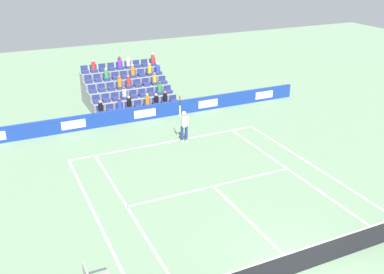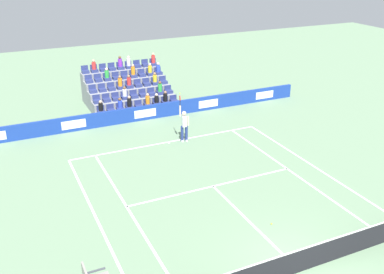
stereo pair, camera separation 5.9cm
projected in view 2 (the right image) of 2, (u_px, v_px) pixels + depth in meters
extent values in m
plane|color=gray|center=(300.00, 272.00, 15.03)|extent=(80.00, 80.00, 0.00)
cube|color=white|center=(168.00, 142.00, 24.93)|extent=(10.97, 0.10, 0.01)
cube|color=white|center=(213.00, 186.00, 20.36)|extent=(8.23, 0.10, 0.01)
cube|color=white|center=(250.00, 222.00, 17.69)|extent=(0.10, 6.40, 0.01)
cube|color=white|center=(130.00, 212.00, 18.38)|extent=(0.10, 11.89, 0.01)
cube|color=white|center=(293.00, 173.00, 21.57)|extent=(0.10, 11.89, 0.01)
cube|color=white|center=(97.00, 220.00, 17.85)|extent=(0.10, 11.89, 0.01)
cube|color=white|center=(315.00, 167.00, 22.10)|extent=(0.10, 11.89, 0.01)
cube|color=white|center=(169.00, 143.00, 24.84)|extent=(0.10, 0.20, 0.01)
cube|color=#193899|center=(145.00, 113.00, 27.97)|extent=(22.21, 0.20, 0.91)
cube|color=white|center=(265.00, 95.00, 31.32)|extent=(1.42, 0.01, 0.51)
cube|color=white|center=(208.00, 104.00, 29.60)|extent=(1.42, 0.01, 0.51)
cube|color=white|center=(145.00, 113.00, 27.88)|extent=(1.42, 0.01, 0.51)
cube|color=white|center=(74.00, 124.00, 26.16)|extent=(1.42, 0.01, 0.51)
cube|color=black|center=(302.00, 261.00, 14.85)|extent=(11.77, 0.02, 0.92)
cube|color=white|center=(303.00, 249.00, 14.66)|extent=(11.77, 0.04, 0.04)
cylinder|color=navy|center=(186.00, 133.00, 24.93)|extent=(0.16, 0.16, 0.90)
cylinder|color=navy|center=(182.00, 134.00, 24.89)|extent=(0.16, 0.16, 0.90)
cube|color=white|center=(186.00, 140.00, 25.09)|extent=(0.18, 0.28, 0.08)
cube|color=white|center=(182.00, 140.00, 25.05)|extent=(0.18, 0.28, 0.08)
cube|color=white|center=(184.00, 121.00, 24.61)|extent=(0.30, 0.40, 0.60)
sphere|color=beige|center=(184.00, 113.00, 24.43)|extent=(0.24, 0.24, 0.24)
cylinder|color=beige|center=(180.00, 111.00, 24.33)|extent=(0.09, 0.09, 0.62)
cylinder|color=beige|center=(188.00, 121.00, 24.60)|extent=(0.09, 0.09, 0.56)
cylinder|color=black|center=(180.00, 103.00, 24.16)|extent=(0.04, 0.04, 0.28)
torus|color=red|center=(180.00, 98.00, 24.05)|extent=(0.11, 0.31, 0.31)
sphere|color=#D1E533|center=(180.00, 93.00, 23.93)|extent=(0.07, 0.07, 0.07)
cube|color=#474C54|center=(95.00, 271.00, 12.19)|extent=(0.56, 0.05, 0.04)
cube|color=gray|center=(139.00, 111.00, 28.96)|extent=(5.58, 0.95, 0.42)
cube|color=navy|center=(174.00, 102.00, 29.80)|extent=(0.48, 0.44, 0.20)
cube|color=navy|center=(173.00, 97.00, 29.87)|extent=(0.48, 0.04, 0.30)
cube|color=navy|center=(166.00, 103.00, 29.56)|extent=(0.48, 0.44, 0.20)
cube|color=navy|center=(165.00, 98.00, 29.63)|extent=(0.48, 0.04, 0.30)
cube|color=navy|center=(157.00, 104.00, 29.32)|extent=(0.48, 0.44, 0.20)
cube|color=navy|center=(156.00, 100.00, 29.38)|extent=(0.48, 0.04, 0.30)
cube|color=navy|center=(148.00, 105.00, 29.08)|extent=(0.48, 0.44, 0.20)
cube|color=navy|center=(147.00, 101.00, 29.14)|extent=(0.48, 0.04, 0.30)
cube|color=navy|center=(139.00, 107.00, 28.84)|extent=(0.48, 0.44, 0.20)
cube|color=navy|center=(138.00, 102.00, 28.90)|extent=(0.48, 0.04, 0.30)
cube|color=navy|center=(130.00, 108.00, 28.60)|extent=(0.48, 0.44, 0.20)
cube|color=navy|center=(129.00, 103.00, 28.66)|extent=(0.48, 0.04, 0.30)
cube|color=navy|center=(121.00, 109.00, 28.36)|extent=(0.48, 0.44, 0.20)
cube|color=navy|center=(119.00, 105.00, 28.42)|extent=(0.48, 0.04, 0.30)
cube|color=navy|center=(111.00, 111.00, 28.12)|extent=(0.48, 0.44, 0.20)
cube|color=navy|center=(110.00, 106.00, 28.18)|extent=(0.48, 0.04, 0.30)
cube|color=navy|center=(101.00, 112.00, 27.88)|extent=(0.48, 0.44, 0.20)
cube|color=navy|center=(100.00, 108.00, 27.94)|extent=(0.48, 0.04, 0.30)
cube|color=gray|center=(135.00, 104.00, 29.67)|extent=(5.58, 0.95, 0.84)
cube|color=navy|center=(169.00, 92.00, 30.42)|extent=(0.48, 0.44, 0.20)
cube|color=navy|center=(168.00, 87.00, 30.49)|extent=(0.48, 0.04, 0.30)
cube|color=navy|center=(160.00, 93.00, 30.18)|extent=(0.48, 0.44, 0.20)
cube|color=navy|center=(159.00, 88.00, 30.25)|extent=(0.48, 0.04, 0.30)
cube|color=navy|center=(152.00, 94.00, 29.94)|extent=(0.48, 0.44, 0.20)
cube|color=navy|center=(151.00, 90.00, 30.01)|extent=(0.48, 0.04, 0.30)
cube|color=navy|center=(143.00, 95.00, 29.70)|extent=(0.48, 0.44, 0.20)
cube|color=navy|center=(142.00, 91.00, 29.77)|extent=(0.48, 0.04, 0.30)
cube|color=navy|center=(134.00, 96.00, 29.46)|extent=(0.48, 0.44, 0.20)
cube|color=navy|center=(133.00, 92.00, 29.53)|extent=(0.48, 0.04, 0.30)
cube|color=navy|center=(125.00, 98.00, 29.22)|extent=(0.48, 0.44, 0.20)
cube|color=navy|center=(124.00, 93.00, 29.29)|extent=(0.48, 0.04, 0.30)
cube|color=navy|center=(116.00, 99.00, 28.98)|extent=(0.48, 0.44, 0.20)
cube|color=navy|center=(115.00, 94.00, 29.05)|extent=(0.48, 0.04, 0.30)
cube|color=navy|center=(107.00, 100.00, 28.74)|extent=(0.48, 0.44, 0.20)
cube|color=navy|center=(106.00, 96.00, 28.81)|extent=(0.48, 0.04, 0.30)
cube|color=navy|center=(97.00, 101.00, 28.50)|extent=(0.48, 0.44, 0.20)
cube|color=navy|center=(96.00, 97.00, 28.57)|extent=(0.48, 0.04, 0.30)
cube|color=gray|center=(130.00, 97.00, 30.38)|extent=(5.58, 0.95, 1.26)
cube|color=navy|center=(164.00, 82.00, 31.05)|extent=(0.48, 0.44, 0.20)
cube|color=navy|center=(162.00, 78.00, 31.11)|extent=(0.48, 0.04, 0.30)
cube|color=navy|center=(155.00, 83.00, 30.81)|extent=(0.48, 0.44, 0.20)
cube|color=navy|center=(154.00, 79.00, 30.87)|extent=(0.48, 0.04, 0.30)
cube|color=navy|center=(147.00, 84.00, 30.57)|extent=(0.48, 0.44, 0.20)
cube|color=navy|center=(146.00, 80.00, 30.63)|extent=(0.48, 0.04, 0.30)
cube|color=navy|center=(138.00, 85.00, 30.33)|extent=(0.48, 0.44, 0.20)
cube|color=navy|center=(137.00, 81.00, 30.39)|extent=(0.48, 0.04, 0.30)
cube|color=navy|center=(129.00, 87.00, 30.09)|extent=(0.48, 0.44, 0.20)
cube|color=navy|center=(128.00, 82.00, 30.15)|extent=(0.48, 0.04, 0.30)
cube|color=navy|center=(121.00, 88.00, 29.85)|extent=(0.48, 0.44, 0.20)
cube|color=navy|center=(120.00, 83.00, 29.91)|extent=(0.48, 0.04, 0.30)
cube|color=navy|center=(112.00, 89.00, 29.61)|extent=(0.48, 0.44, 0.20)
cube|color=navy|center=(111.00, 84.00, 29.67)|extent=(0.48, 0.04, 0.30)
cube|color=navy|center=(102.00, 90.00, 29.37)|extent=(0.48, 0.44, 0.20)
cube|color=navy|center=(101.00, 86.00, 29.43)|extent=(0.48, 0.04, 0.30)
cube|color=navy|center=(93.00, 91.00, 29.13)|extent=(0.48, 0.44, 0.20)
cube|color=navy|center=(92.00, 87.00, 29.19)|extent=(0.48, 0.04, 0.30)
cube|color=gray|center=(126.00, 90.00, 31.08)|extent=(5.58, 0.95, 1.68)
cube|color=navy|center=(159.00, 73.00, 31.67)|extent=(0.48, 0.44, 0.20)
cube|color=navy|center=(157.00, 69.00, 31.74)|extent=(0.48, 0.04, 0.30)
cube|color=navy|center=(150.00, 74.00, 31.43)|extent=(0.48, 0.44, 0.20)
cube|color=navy|center=(149.00, 70.00, 31.50)|extent=(0.48, 0.04, 0.30)
cube|color=navy|center=(142.00, 75.00, 31.19)|extent=(0.48, 0.44, 0.20)
cube|color=navy|center=(141.00, 71.00, 31.26)|extent=(0.48, 0.04, 0.30)
cube|color=navy|center=(134.00, 76.00, 30.95)|extent=(0.48, 0.44, 0.20)
cube|color=navy|center=(132.00, 72.00, 31.02)|extent=(0.48, 0.04, 0.30)
cube|color=navy|center=(125.00, 77.00, 30.71)|extent=(0.48, 0.44, 0.20)
cube|color=navy|center=(124.00, 73.00, 30.78)|extent=(0.48, 0.04, 0.30)
cube|color=navy|center=(116.00, 78.00, 30.47)|extent=(0.48, 0.44, 0.20)
cube|color=navy|center=(115.00, 74.00, 30.54)|extent=(0.48, 0.04, 0.30)
cube|color=navy|center=(107.00, 79.00, 30.23)|extent=(0.48, 0.44, 0.20)
cube|color=navy|center=(106.00, 75.00, 30.30)|extent=(0.48, 0.04, 0.30)
cube|color=navy|center=(98.00, 80.00, 29.99)|extent=(0.48, 0.44, 0.20)
cube|color=navy|center=(97.00, 76.00, 30.06)|extent=(0.48, 0.04, 0.30)
cube|color=navy|center=(89.00, 81.00, 29.75)|extent=(0.48, 0.44, 0.20)
cube|color=navy|center=(88.00, 77.00, 29.82)|extent=(0.48, 0.04, 0.30)
cube|color=gray|center=(122.00, 84.00, 31.79)|extent=(5.58, 0.95, 2.10)
cube|color=navy|center=(154.00, 64.00, 32.30)|extent=(0.48, 0.44, 0.20)
cube|color=navy|center=(153.00, 60.00, 32.36)|extent=(0.48, 0.04, 0.30)
cube|color=navy|center=(146.00, 65.00, 32.06)|extent=(0.48, 0.44, 0.20)
cube|color=navy|center=(145.00, 61.00, 32.12)|extent=(0.48, 0.04, 0.30)
cube|color=navy|center=(137.00, 66.00, 31.82)|extent=(0.48, 0.44, 0.20)
cube|color=navy|center=(136.00, 62.00, 31.88)|extent=(0.48, 0.04, 0.30)
cube|color=navy|center=(129.00, 67.00, 31.58)|extent=(0.48, 0.44, 0.20)
cube|color=navy|center=(128.00, 63.00, 31.64)|extent=(0.48, 0.04, 0.30)
cube|color=navy|center=(121.00, 68.00, 31.34)|extent=(0.48, 0.44, 0.20)
cube|color=navy|center=(120.00, 64.00, 31.40)|extent=(0.48, 0.04, 0.30)
cube|color=navy|center=(112.00, 69.00, 31.10)|extent=(0.48, 0.44, 0.20)
cube|color=navy|center=(111.00, 65.00, 31.16)|extent=(0.48, 0.04, 0.30)
cube|color=navy|center=(103.00, 70.00, 30.86)|extent=(0.48, 0.44, 0.20)
cube|color=navy|center=(102.00, 66.00, 30.92)|extent=(0.48, 0.04, 0.30)
cube|color=navy|center=(94.00, 71.00, 30.62)|extent=(0.48, 0.44, 0.20)
cube|color=navy|center=(93.00, 67.00, 30.68)|extent=(0.48, 0.04, 0.30)
cube|color=navy|center=(85.00, 72.00, 30.38)|extent=(0.48, 0.44, 0.20)
cube|color=navy|center=(84.00, 68.00, 30.44)|extent=(0.48, 0.04, 0.30)
cylinder|color=red|center=(129.00, 81.00, 29.99)|extent=(0.28, 0.28, 0.50)
sphere|color=#9E7251|center=(129.00, 76.00, 29.85)|extent=(0.20, 0.20, 0.20)
cylinder|color=red|center=(153.00, 59.00, 32.19)|extent=(0.28, 0.28, 0.53)
sphere|color=#D3A884|center=(153.00, 54.00, 32.05)|extent=(0.20, 0.20, 0.20)
cylinder|color=black|center=(101.00, 107.00, 27.78)|extent=(0.28, 0.28, 0.47)
sphere|color=#D3A884|center=(100.00, 102.00, 27.65)|extent=(0.20, 0.20, 0.20)
cylinder|color=black|center=(165.00, 97.00, 29.46)|extent=(0.28, 0.28, 0.51)
sphere|color=#9E7251|center=(165.00, 92.00, 29.32)|extent=(0.20, 0.20, 0.20)
cylinder|color=white|center=(125.00, 93.00, 29.13)|extent=(0.28, 0.28, 0.46)
sphere|color=brown|center=(124.00, 88.00, 29.00)|extent=(0.20, 0.20, 0.20)
cylinder|color=white|center=(129.00, 62.00, 31.48)|extent=(0.28, 0.28, 0.50)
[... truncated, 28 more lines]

